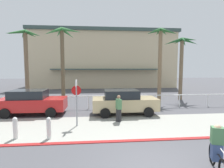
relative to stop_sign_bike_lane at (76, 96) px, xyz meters
name	(u,v)px	position (x,y,z in m)	size (l,w,h in m)	color
ground_plane	(118,104)	(2.95, 5.57, -1.68)	(80.00, 80.00, 0.00)	#4C4C51
sidewalk_strip	(131,126)	(2.95, -0.23, -1.67)	(44.00, 4.00, 0.02)	#9E9E93
curb_paint	(140,140)	(2.95, -2.23, -1.66)	(44.00, 0.24, 0.03)	maroon
building_backdrop	(104,60)	(2.54, 22.34, 3.01)	(23.62, 10.94, 9.33)	beige
rail_fence	(120,98)	(2.95, 4.07, -0.83)	(19.74, 0.08, 1.04)	white
stop_sign_bike_lane	(76,96)	(0.00, 0.00, 0.00)	(0.52, 0.56, 2.56)	gray
bollard_0	(49,128)	(-1.06, -1.67, -1.16)	(0.20, 0.20, 1.00)	white
bollard_1	(15,128)	(-2.57, -1.53, -1.16)	(0.20, 0.20, 1.00)	white
palm_tree_0	(25,49)	(-5.25, 7.07, 3.20)	(2.97, 3.42, 6.61)	#756047
palm_tree_1	(63,47)	(-1.96, 7.24, 3.40)	(3.40, 3.33, 6.91)	brown
palm_tree_2	(160,46)	(7.19, 6.88, 3.56)	(2.96, 2.50, 6.97)	#846B4C
palm_tree_3	(182,53)	(9.60, 7.47, 3.00)	(3.31, 2.82, 6.20)	#756047
car_red_1	(32,102)	(-3.32, 2.75, -0.81)	(4.40, 2.02, 1.69)	red
car_tan_2	(124,102)	(2.98, 2.27, -0.81)	(4.40, 2.02, 1.69)	tan
cyclist_black_0	(217,150)	(4.73, -4.71, -0.98)	(0.72, 1.72, 1.50)	black
pedestrian_1	(119,110)	(2.40, 0.63, -0.95)	(0.37, 0.44, 1.59)	#232326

